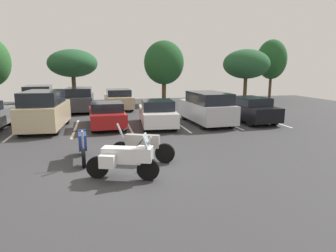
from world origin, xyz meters
The scene contains 17 objects.
ground centered at (0.00, 0.00, -0.05)m, with size 44.00×44.00×0.10m, color #38383A.
motorcycle_touring centered at (-0.02, -0.84, 0.64)m, with size 2.08×1.13×1.37m.
motorcycle_second centered at (0.70, 0.70, 0.55)m, with size 2.11×1.01×1.33m.
motorcycle_third centered at (-1.30, 1.27, 0.59)m, with size 0.62×2.13×1.25m.
parking_stripes centered at (-0.56, 7.28, 0.00)m, with size 20.16×5.09×0.01m.
car_champagne centered at (-3.48, 7.27, 1.01)m, with size 2.20×4.46×2.04m.
car_red centered at (-0.32, 7.35, 0.67)m, with size 1.96×4.39×1.39m.
car_white centered at (2.43, 6.95, 0.71)m, with size 2.10×4.51×1.47m.
car_silver centered at (5.36, 6.95, 0.93)m, with size 2.09×4.61×1.84m.
car_black centered at (8.09, 7.08, 0.74)m, with size 2.03×4.47×1.48m.
car_far_maroon centered at (-4.93, 14.05, 0.94)m, with size 2.19×4.60×1.95m.
car_far_charcoal centered at (-2.08, 13.89, 0.88)m, with size 1.92×4.67×1.78m.
car_far_tan centered at (0.79, 14.46, 0.76)m, with size 2.06×4.78×1.57m.
tree_right centered at (13.00, 17.16, 3.53)m, with size 4.36×4.36×4.92m.
tree_center centered at (5.02, 17.07, 3.62)m, with size 3.51×3.51×5.54m.
tree_left centered at (-2.95, 20.60, 3.59)m, with size 4.56×4.56×4.90m.
tree_rear centered at (17.17, 19.61, 4.05)m, with size 3.07×3.07×6.10m.
Camera 1 is at (-0.66, -9.16, 3.20)m, focal length 31.90 mm.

